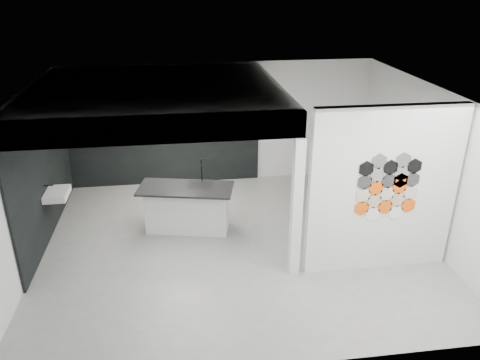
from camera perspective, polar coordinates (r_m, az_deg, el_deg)
name	(u,v)px	position (r m, az deg, el deg)	size (l,w,h in m)	color
floor	(237,244)	(8.72, -0.39, -7.80)	(7.00, 6.00, 0.01)	gray
partition_panel	(383,191)	(7.78, 17.06, -1.29)	(2.45, 0.15, 2.80)	silver
bay_clad_back	(164,136)	(10.88, -9.30, 5.36)	(4.40, 0.04, 2.35)	black
bay_clad_left	(44,174)	(9.37, -22.82, 0.65)	(0.04, 4.00, 2.35)	black
bulkhead	(157,97)	(8.61, -10.07, 9.93)	(4.40, 4.00, 0.40)	silver
corner_column	(296,209)	(7.42, 6.90, -3.54)	(0.16, 0.16, 2.35)	silver
fascia_beam	(154,130)	(6.76, -10.47, 6.07)	(4.40, 0.16, 0.40)	silver
wall_basin	(57,194)	(9.25, -21.41, -1.60)	(0.40, 0.60, 0.12)	silver
display_shelf	(168,132)	(10.74, -8.82, 5.84)	(3.00, 0.15, 0.04)	black
kitchen_island	(187,207)	(9.01, -6.42, -3.30)	(1.88, 1.13, 1.41)	silver
stockpot	(114,129)	(10.79, -15.06, 6.01)	(0.22, 0.22, 0.18)	black
kettle	(202,126)	(10.72, -4.62, 6.52)	(0.16, 0.16, 0.14)	black
glass_bowl	(227,127)	(10.77, -1.60, 6.53)	(0.12, 0.12, 0.09)	gray
glass_vase	(227,125)	(10.76, -1.61, 6.68)	(0.10, 0.10, 0.14)	gray
bottle_dark	(164,128)	(10.71, -9.21, 6.30)	(0.06, 0.06, 0.15)	black
utensil_cup	(128,130)	(10.77, -13.54, 5.90)	(0.08, 0.08, 0.10)	black
hex_tile_cluster	(388,187)	(7.68, 17.63, -0.83)	(1.04, 0.02, 1.16)	#F2520C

